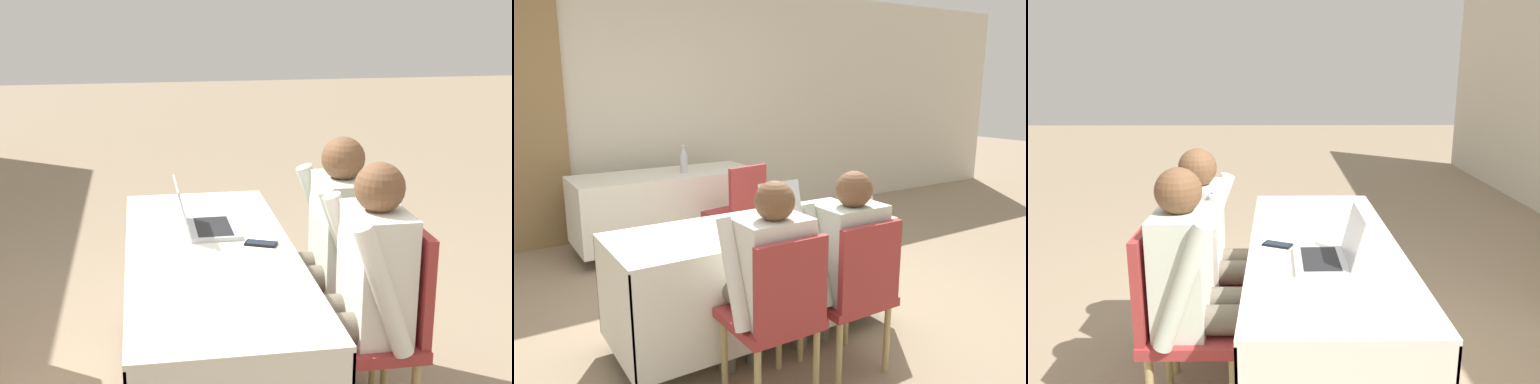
% 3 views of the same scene
% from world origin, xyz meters
% --- Properties ---
extents(ground_plane, '(24.00, 24.00, 0.00)m').
position_xyz_m(ground_plane, '(0.00, 0.00, 0.00)').
color(ground_plane, gray).
extents(wall_back, '(12.00, 0.06, 2.70)m').
position_xyz_m(wall_back, '(0.00, 2.73, 1.35)').
color(wall_back, beige).
rests_on(wall_back, ground_plane).
extents(curtain_panel, '(0.86, 0.04, 2.65)m').
position_xyz_m(curtain_panel, '(-1.01, 2.67, 1.33)').
color(curtain_panel, olive).
rests_on(curtain_panel, ground_plane).
extents(conference_table_near, '(1.80, 0.71, 0.76)m').
position_xyz_m(conference_table_near, '(0.00, 0.00, 0.57)').
color(conference_table_near, white).
rests_on(conference_table_near, ground_plane).
extents(conference_table_far, '(1.80, 0.71, 0.76)m').
position_xyz_m(conference_table_far, '(0.19, 2.04, 0.57)').
color(conference_table_far, white).
rests_on(conference_table_far, ground_plane).
extents(laptop, '(0.32, 0.28, 0.23)m').
position_xyz_m(laptop, '(0.27, 0.01, 0.80)').
color(laptop, '#B7B7BC').
rests_on(laptop, conference_table_near).
extents(cell_phone, '(0.12, 0.15, 0.01)m').
position_xyz_m(cell_phone, '(0.05, -0.22, 0.76)').
color(cell_phone, black).
rests_on(cell_phone, conference_table_near).
extents(paper_beside_laptop, '(0.22, 0.31, 0.00)m').
position_xyz_m(paper_beside_laptop, '(-0.08, 0.12, 0.76)').
color(paper_beside_laptop, white).
rests_on(paper_beside_laptop, conference_table_near).
extents(water_bottle, '(0.07, 0.07, 0.27)m').
position_xyz_m(water_bottle, '(0.35, 1.96, 0.88)').
color(water_bottle, '#B7B7C1').
rests_on(water_bottle, conference_table_far).
extents(chair_near_left, '(0.44, 0.44, 0.91)m').
position_xyz_m(chair_near_left, '(-0.25, -0.66, 0.51)').
color(chair_near_left, tan).
rests_on(chair_near_left, ground_plane).
extents(chair_near_right, '(0.44, 0.44, 0.91)m').
position_xyz_m(chair_near_right, '(0.25, -0.66, 0.51)').
color(chair_near_right, tan).
rests_on(chair_near_right, ground_plane).
extents(chair_far_spare, '(0.51, 0.51, 0.91)m').
position_xyz_m(chair_far_spare, '(0.59, 1.26, 0.51)').
color(chair_far_spare, tan).
rests_on(chair_far_spare, ground_plane).
extents(person_checkered_shirt, '(0.50, 0.52, 1.17)m').
position_xyz_m(person_checkered_shirt, '(-0.25, -0.56, 0.67)').
color(person_checkered_shirt, '#665B4C').
rests_on(person_checkered_shirt, ground_plane).
extents(person_white_shirt, '(0.50, 0.52, 1.17)m').
position_xyz_m(person_white_shirt, '(0.25, -0.56, 0.67)').
color(person_white_shirt, '#665B4C').
rests_on(person_white_shirt, ground_plane).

